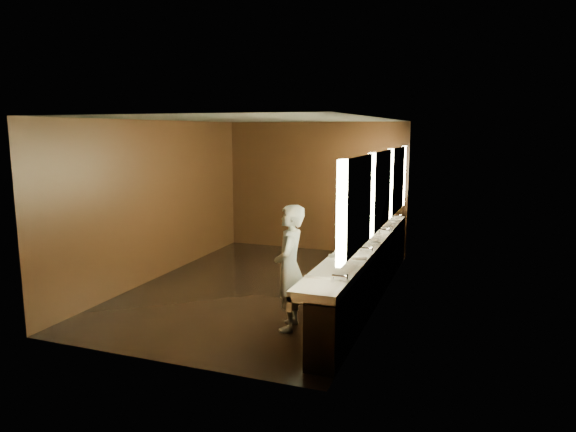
# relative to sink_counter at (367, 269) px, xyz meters

# --- Properties ---
(floor) EXTENTS (6.00, 6.00, 0.00)m
(floor) POSITION_rel_sink_counter_xyz_m (-1.79, 0.00, -0.50)
(floor) COLOR black
(floor) RESTS_ON ground
(ceiling) EXTENTS (4.00, 6.00, 0.02)m
(ceiling) POSITION_rel_sink_counter_xyz_m (-1.79, 0.00, 2.30)
(ceiling) COLOR #2D2D2B
(ceiling) RESTS_ON wall_back
(wall_back) EXTENTS (4.00, 0.02, 2.80)m
(wall_back) POSITION_rel_sink_counter_xyz_m (-1.79, 3.00, 0.90)
(wall_back) COLOR black
(wall_back) RESTS_ON floor
(wall_front) EXTENTS (4.00, 0.02, 2.80)m
(wall_front) POSITION_rel_sink_counter_xyz_m (-1.79, -3.00, 0.90)
(wall_front) COLOR black
(wall_front) RESTS_ON floor
(wall_left) EXTENTS (0.02, 6.00, 2.80)m
(wall_left) POSITION_rel_sink_counter_xyz_m (-3.79, 0.00, 0.90)
(wall_left) COLOR black
(wall_left) RESTS_ON floor
(wall_right) EXTENTS (0.02, 6.00, 2.80)m
(wall_right) POSITION_rel_sink_counter_xyz_m (0.21, 0.00, 0.90)
(wall_right) COLOR black
(wall_right) RESTS_ON floor
(sink_counter) EXTENTS (0.55, 5.40, 1.01)m
(sink_counter) POSITION_rel_sink_counter_xyz_m (0.00, 0.00, 0.00)
(sink_counter) COLOR black
(sink_counter) RESTS_ON floor
(mirror_band) EXTENTS (0.06, 5.03, 1.15)m
(mirror_band) POSITION_rel_sink_counter_xyz_m (0.19, -0.00, 1.25)
(mirror_band) COLOR #FEF7B4
(mirror_band) RESTS_ON wall_right
(person) EXTENTS (0.50, 0.67, 1.68)m
(person) POSITION_rel_sink_counter_xyz_m (-0.73, -1.53, 0.34)
(person) COLOR #7EA0BC
(person) RESTS_ON floor
(trash_bin) EXTENTS (0.45, 0.45, 0.60)m
(trash_bin) POSITION_rel_sink_counter_xyz_m (-0.22, -1.60, -0.20)
(trash_bin) COLOR black
(trash_bin) RESTS_ON floor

